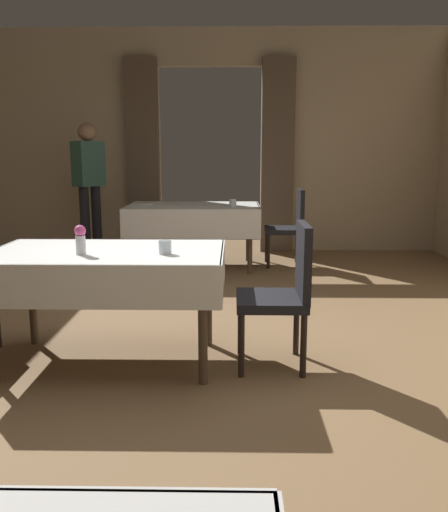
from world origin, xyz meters
name	(u,v)px	position (x,y,z in m)	size (l,w,h in m)	color
ground	(185,361)	(0.00, 0.00, 0.00)	(10.08, 10.08, 0.00)	olive
wall_back	(210,141)	(0.00, 4.18, 1.52)	(6.40, 0.27, 3.00)	tan
dining_table_mid	(107,264)	(-0.49, -0.01, 0.66)	(1.50, 0.90, 0.75)	#4C3D2D
dining_table_far	(194,213)	(-0.15, 2.98, 0.65)	(1.56, 0.98, 0.75)	#4C3D2D
chair_mid_right	(284,288)	(0.64, -0.05, 0.52)	(0.44, 0.44, 0.93)	black
chair_far_right	(290,224)	(1.01, 3.10, 0.52)	(0.44, 0.44, 0.93)	black
flower_vase_mid	(80,239)	(-0.61, -0.15, 0.85)	(0.07, 0.07, 0.18)	silver
glass_mid_b	(165,247)	(-0.10, -0.12, 0.79)	(0.08, 0.08, 0.08)	silver
plate_far_a	(145,203)	(-0.75, 3.11, 0.76)	(0.21, 0.21, 0.01)	white
glass_far_b	(233,203)	(0.31, 2.76, 0.80)	(0.08, 0.08, 0.09)	silver
person_waiter_by_doorway	(89,180)	(-1.48, 3.34, 1.02)	(0.39, 0.42, 1.72)	black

